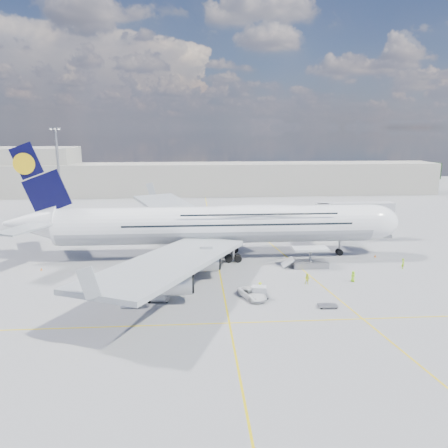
{
  "coord_description": "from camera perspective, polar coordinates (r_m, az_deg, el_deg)",
  "views": [
    {
      "loc": [
        -4.58,
        -73.61,
        25.43
      ],
      "look_at": [
        1.3,
        8.0,
        7.31
      ],
      "focal_mm": 35.0,
      "sensor_mm": 36.0,
      "label": 1
    }
  ],
  "objects": [
    {
      "name": "crew_wing",
      "position": [
        80.47,
        -4.18,
        -5.3
      ],
      "size": [
        0.95,
        1.12,
        1.8
      ],
      "primitive_type": "imported",
      "rotation": [
        0.0,
        0.0,
        0.98
      ],
      "color": "#BDFD1A",
      "rests_on": "ground"
    },
    {
      "name": "taxi_line_main",
      "position": [
        78.01,
        -0.53,
        -6.53
      ],
      "size": [
        0.25,
        220.0,
        0.01
      ],
      "primitive_type": "cube",
      "color": "#DCBE0B",
      "rests_on": "ground"
    },
    {
      "name": "ground",
      "position": [
        78.01,
        -0.53,
        -6.54
      ],
      "size": [
        300.0,
        300.0,
        0.0
      ],
      "primitive_type": "plane",
      "color": "gray",
      "rests_on": "ground"
    },
    {
      "name": "cone_wing_left_inner",
      "position": [
        101.62,
        -7.9,
        -1.97
      ],
      "size": [
        0.45,
        0.45,
        0.57
      ],
      "color": "orange",
      "rests_on": "ground"
    },
    {
      "name": "catering_truck_outer",
      "position": [
        121.72,
        -7.76,
        1.32
      ],
      "size": [
        8.14,
        5.16,
        4.51
      ],
      "rotation": [
        0.0,
        0.0,
        -0.37
      ],
      "color": "gray",
      "rests_on": "ground"
    },
    {
      "name": "catering_truck_inner",
      "position": [
        99.1,
        -4.35,
        -1.22
      ],
      "size": [
        7.69,
        4.97,
        4.25
      ],
      "rotation": [
        0.0,
        0.0,
        0.39
      ],
      "color": "gray",
      "rests_on": "ground"
    },
    {
      "name": "airliner",
      "position": [
        85.78,
        -0.79,
        -0.01
      ],
      "size": [
        77.26,
        79.15,
        23.71
      ],
      "color": "white",
      "rests_on": "ground"
    },
    {
      "name": "dolly_row_a",
      "position": [
        69.5,
        -11.74,
        -8.96
      ],
      "size": [
        2.99,
        1.81,
        0.42
      ],
      "rotation": [
        0.0,
        0.0,
        0.11
      ],
      "color": "gray",
      "rests_on": "ground"
    },
    {
      "name": "cone_nose",
      "position": [
        92.78,
        19.14,
        -3.96
      ],
      "size": [
        0.43,
        0.43,
        0.54
      ],
      "color": "orange",
      "rests_on": "ground"
    },
    {
      "name": "jet_bridge",
      "position": [
        102.3,
        15.6,
        1.56
      ],
      "size": [
        18.8,
        12.1,
        8.5
      ],
      "color": "#B7B7BC",
      "rests_on": "ground"
    },
    {
      "name": "cone_wing_right_outer",
      "position": [
        70.76,
        -9.77,
        -8.55
      ],
      "size": [
        0.41,
        0.41,
        0.53
      ],
      "color": "orange",
      "rests_on": "ground"
    },
    {
      "name": "service_van",
      "position": [
        67.18,
        3.7,
        -9.08
      ],
      "size": [
        4.54,
        6.1,
        1.54
      ],
      "primitive_type": "imported",
      "rotation": [
        0.0,
        0.0,
        0.41
      ],
      "color": "white",
      "rests_on": "ground"
    },
    {
      "name": "dolly_row_b",
      "position": [
        66.59,
        -8.6,
        -9.08
      ],
      "size": [
        3.47,
        2.19,
        2.06
      ],
      "rotation": [
        0.0,
        0.0,
        -0.15
      ],
      "color": "gray",
      "rests_on": "ground"
    },
    {
      "name": "dolly_back",
      "position": [
        81.54,
        -13.5,
        -5.82
      ],
      "size": [
        2.96,
        2.07,
        0.39
      ],
      "rotation": [
        0.0,
        0.0,
        0.26
      ],
      "color": "gray",
      "rests_on": "ground"
    },
    {
      "name": "baggage_tug",
      "position": [
        65.76,
        -12.08,
        -9.77
      ],
      "size": [
        3.11,
        1.63,
        1.88
      ],
      "rotation": [
        0.0,
        0.0,
        0.08
      ],
      "color": "white",
      "rests_on": "ground"
    },
    {
      "name": "cone_tail",
      "position": [
        86.48,
        -22.75,
        -5.45
      ],
      "size": [
        0.39,
        0.39,
        0.5
      ],
      "color": "orange",
      "rests_on": "ground"
    },
    {
      "name": "cone_wing_left_outer",
      "position": [
        118.26,
        -11.81,
        -0.05
      ],
      "size": [
        0.49,
        0.49,
        0.62
      ],
      "color": "orange",
      "rests_on": "ground"
    },
    {
      "name": "crew_loader",
      "position": [
        73.93,
        10.83,
        -7.09
      ],
      "size": [
        1.11,
        1.0,
        1.89
      ],
      "primitive_type": "imported",
      "rotation": [
        0.0,
        0.0,
        -0.37
      ],
      "color": "#DFEC18",
      "rests_on": "ground"
    },
    {
      "name": "tree_line",
      "position": [
        219.26,
        7.68,
        6.77
      ],
      "size": [
        160.0,
        6.0,
        8.0
      ],
      "primitive_type": "cube",
      "color": "#193814",
      "rests_on": "ground"
    },
    {
      "name": "light_mast",
      "position": [
        124.39,
        -20.77,
        6.04
      ],
      "size": [
        3.0,
        0.7,
        25.5
      ],
      "color": "gray",
      "rests_on": "ground"
    },
    {
      "name": "taxi_line_diag",
      "position": [
        89.34,
        8.08,
        -4.17
      ],
      "size": [
        14.16,
        99.06,
        0.01
      ],
      "primitive_type": "cube",
      "rotation": [
        0.0,
        0.0,
        0.14
      ],
      "color": "#DCBE0B",
      "rests_on": "ground"
    },
    {
      "name": "dolly_row_c",
      "position": [
        78.6,
        -4.95,
        -5.62
      ],
      "size": [
        3.5,
        2.59,
        1.98
      ],
      "rotation": [
        0.0,
        0.0,
        -0.33
      ],
      "color": "gray",
      "rests_on": "ground"
    },
    {
      "name": "cargo_loader",
      "position": [
        83.04,
        11.03,
        -4.68
      ],
      "size": [
        8.53,
        3.2,
        3.67
      ],
      "color": "silver",
      "rests_on": "ground"
    },
    {
      "name": "terminal",
      "position": [
        169.79,
        -2.56,
        5.9
      ],
      "size": [
        180.0,
        16.0,
        12.0
      ],
      "primitive_type": "cube",
      "color": "#B2AD9E",
      "rests_on": "ground"
    },
    {
      "name": "crew_tug",
      "position": [
        69.67,
        4.73,
        -8.23
      ],
      "size": [
        1.21,
        0.87,
        1.68
      ],
      "primitive_type": "imported",
      "rotation": [
        0.0,
        0.0,
        -0.25
      ],
      "color": "#DFFF1A",
      "rests_on": "ground"
    },
    {
      "name": "crew_nose",
      "position": [
        86.85,
        22.34,
        -4.81
      ],
      "size": [
        0.85,
        0.86,
        2.01
      ],
      "primitive_type": "imported",
      "rotation": [
        0.0,
        0.0,
        0.82
      ],
      "color": "#A5DE17",
      "rests_on": "ground"
    },
    {
      "name": "taxi_line_cross",
      "position": [
        59.51,
        0.71,
        -12.81
      ],
      "size": [
        120.0,
        0.25,
        0.01
      ],
      "primitive_type": "cube",
      "color": "#DCBE0B",
      "rests_on": "ground"
    },
    {
      "name": "dolly_nose_near",
      "position": [
        67.3,
        4.61,
        -8.83
      ],
      "size": [
        3.16,
        2.02,
        1.87
      ],
      "rotation": [
        0.0,
        0.0,
        -0.16
      ],
      "color": "gray",
      "rests_on": "ground"
    },
    {
      "name": "hangar",
      "position": [
        186.25,
        -24.83,
        6.28
      ],
      "size": [
        40.0,
        22.0,
        18.0
      ],
      "primitive_type": "cube",
      "color": "#B2AD9E",
      "rests_on": "ground"
    },
    {
      "name": "cone_wing_right_inner",
      "position": [
        77.45,
        -9.13,
        -6.62
      ],
      "size": [
        0.47,
        0.47,
        0.6
      ],
      "color": "orange",
      "rests_on": "ground"
    },
    {
      "name": "dolly_nose_far",
      "position": [
        65.78,
        13.38,
        -10.32
      ],
      "size": [
        2.82,
        1.64,
        0.4
      ],
      "rotation": [
        0.0,
        0.0,
        -0.07
      ],
      "color": "gray",
      "rests_on": "ground"
    },
    {
      "name": "crew_van",
      "position": [
        77.03,
        16.5,
        -6.58
      ],
      "size": [
        0.93,
        1.1,
        1.9
      ],
      "primitive_type": "imported",
      "rotation": [
        0.0,
        0.0,
        2.0
      ],
      "color": "#9DF019",
      "rests_on": "ground"
    }
  ]
}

